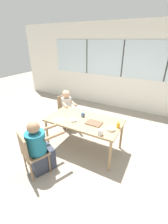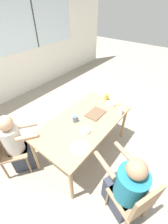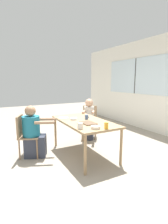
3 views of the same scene
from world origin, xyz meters
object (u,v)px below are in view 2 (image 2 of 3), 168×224
person_woman_green_shirt (125,189)px  chair_for_woman_green_shirt (137,201)px  bowl_cereal (111,104)px  bowl_white_shallow (85,131)px  coffee_mug (75,119)px  chair_for_man_blue_shirt (5,148)px  juice_glass (107,97)px  person_man_blue_shirt (17,146)px  milk_carton_small (121,111)px

person_woman_green_shirt → chair_for_woman_green_shirt: bearing=-90.0°
chair_for_woman_green_shirt → bowl_cereal: chair_for_woman_green_shirt is taller
bowl_white_shallow → coffee_mug: bearing=73.1°
chair_for_man_blue_shirt → juice_glass: chair_for_man_blue_shirt is taller
person_man_blue_shirt → coffee_mug: (0.76, -0.49, 0.28)m
person_woman_green_shirt → person_man_blue_shirt: size_ratio=0.98×
person_man_blue_shirt → milk_carton_small: bearing=90.5°
coffee_mug → juice_glass: size_ratio=0.88×
person_woman_green_shirt → juice_glass: (1.13, 0.99, 0.32)m
juice_glass → chair_for_woman_green_shirt: bearing=-136.4°
milk_carton_small → coffee_mug: bearing=143.0°
bowl_white_shallow → chair_for_man_blue_shirt: bearing=133.7°
person_woman_green_shirt → bowl_white_shallow: bearing=96.3°
chair_for_woman_green_shirt → person_man_blue_shirt: (-0.37, 1.71, -0.01)m
coffee_mug → milk_carton_small: bearing=-37.0°
chair_for_man_blue_shirt → bowl_white_shallow: 1.20m
bowl_white_shallow → bowl_cereal: bowl_cereal is taller
person_man_blue_shirt → bowl_white_shallow: person_man_blue_shirt is taller
juice_glass → milk_carton_small: (-0.21, -0.39, -0.00)m
person_woman_green_shirt → coffee_mug: 1.14m
chair_for_woman_green_shirt → person_woman_green_shirt: 0.18m
juice_glass → milk_carton_small: size_ratio=1.05×
chair_for_man_blue_shirt → person_man_blue_shirt: 0.16m
coffee_mug → bowl_white_shallow: (-0.08, -0.26, -0.03)m
person_woman_green_shirt → milk_carton_small: size_ratio=9.96×
milk_carton_small → bowl_cereal: bearing=65.2°
chair_for_woman_green_shirt → person_woman_green_shirt: size_ratio=0.81×
person_woman_green_shirt → juice_glass: size_ratio=9.50×
person_woman_green_shirt → milk_carton_small: bearing=55.9°
chair_for_man_blue_shirt → milk_carton_small: 1.85m
milk_carton_small → bowl_white_shallow: size_ratio=0.78×
juice_glass → milk_carton_small: juice_glass is taller
person_woman_green_shirt → person_man_blue_shirt: person_man_blue_shirt is taller
chair_for_woman_green_shirt → juice_glass: (1.20, 1.15, 0.28)m
chair_for_man_blue_shirt → bowl_white_shallow: chair_for_man_blue_shirt is taller
juice_glass → coffee_mug: bearing=175.4°
chair_for_woman_green_shirt → juice_glass: size_ratio=7.72×
chair_for_man_blue_shirt → bowl_cereal: (1.61, -0.81, 0.24)m
person_woman_green_shirt → chair_for_man_blue_shirt: bearing=132.6°
person_woman_green_shirt → bowl_white_shallow: person_woman_green_shirt is taller
chair_for_man_blue_shirt → milk_carton_small: size_ratio=8.10×
chair_for_man_blue_shirt → coffee_mug: chair_for_man_blue_shirt is taller
milk_carton_small → bowl_cereal: milk_carton_small is taller
chair_for_woman_green_shirt → bowl_white_shallow: 1.02m
chair_for_man_blue_shirt → person_woman_green_shirt: (0.57, -1.64, -0.05)m
person_woman_green_shirt → milk_carton_small: person_woman_green_shirt is taller
coffee_mug → chair_for_man_blue_shirt: bearing=146.6°
milk_carton_small → bowl_white_shallow: 0.72m
chair_for_woman_green_shirt → bowl_white_shallow: chair_for_woman_green_shirt is taller
chair_for_man_blue_shirt → person_woman_green_shirt: bearing=54.6°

